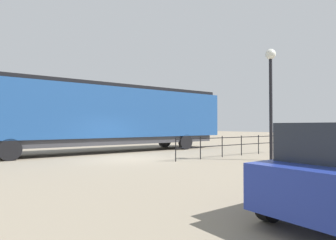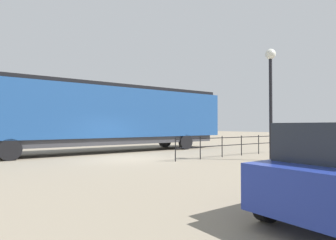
% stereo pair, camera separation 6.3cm
% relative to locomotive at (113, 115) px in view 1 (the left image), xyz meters
% --- Properties ---
extents(ground_plane, '(120.00, 120.00, 0.00)m').
position_rel_locomotive_xyz_m(ground_plane, '(3.95, -1.01, -2.46)').
color(ground_plane, gray).
extents(locomotive, '(2.94, 17.69, 4.41)m').
position_rel_locomotive_xyz_m(locomotive, '(0.00, 0.00, 0.00)').
color(locomotive, navy).
rests_on(locomotive, ground_plane).
extents(lamp_post, '(0.53, 0.53, 5.62)m').
position_rel_locomotive_xyz_m(lamp_post, '(8.90, 4.49, 1.58)').
color(lamp_post, black).
rests_on(lamp_post, ground_plane).
extents(platform_fence, '(0.05, 8.18, 1.17)m').
position_rel_locomotive_xyz_m(platform_fence, '(6.44, 4.40, -1.71)').
color(platform_fence, black).
rests_on(platform_fence, ground_plane).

